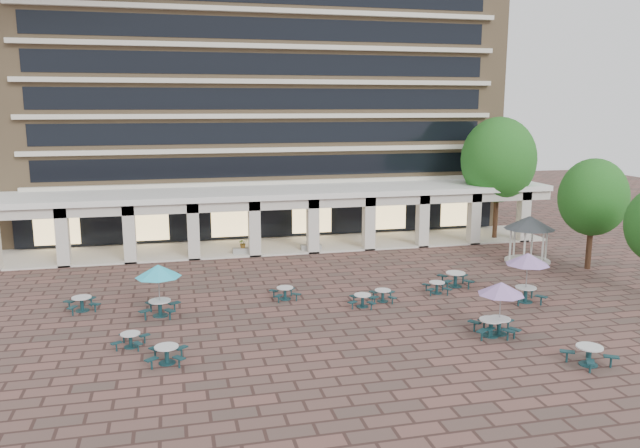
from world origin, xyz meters
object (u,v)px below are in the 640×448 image
at_px(picnic_table_0, 167,353).
at_px(picnic_table_3, 589,354).
at_px(picnic_table_2, 491,326).
at_px(planter_left, 243,248).
at_px(gazebo, 529,228).
at_px(planter_right, 311,245).

distance_m(picnic_table_0, picnic_table_3, 17.40).
height_order(picnic_table_2, planter_left, planter_left).
height_order(picnic_table_2, gazebo, gazebo).
height_order(picnic_table_2, planter_right, planter_right).
xyz_separation_m(picnic_table_3, planter_left, (-11.64, 22.54, -0.02)).
distance_m(picnic_table_3, gazebo, 17.57).
height_order(picnic_table_0, gazebo, gazebo).
bearing_deg(planter_right, picnic_table_2, -76.76).
xyz_separation_m(picnic_table_2, gazebo, (9.30, 12.08, 1.88)).
relative_size(picnic_table_0, planter_right, 1.20).
distance_m(picnic_table_0, planter_right, 21.00).
distance_m(picnic_table_2, gazebo, 15.36).
relative_size(planter_left, planter_right, 1.00).
bearing_deg(picnic_table_3, picnic_table_2, 107.92).
bearing_deg(picnic_table_0, planter_right, 66.82).
xyz_separation_m(picnic_table_0, planter_right, (10.20, 18.35, -0.01)).
xyz_separation_m(gazebo, planter_right, (-13.69, 6.55, -1.93)).
bearing_deg(planter_left, picnic_table_2, -63.38).
bearing_deg(planter_right, picnic_table_3, -73.49).
xyz_separation_m(picnic_table_3, gazebo, (7.00, 16.00, 1.89)).
bearing_deg(picnic_table_0, planter_left, 79.93).
height_order(picnic_table_0, picnic_table_2, picnic_table_2).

